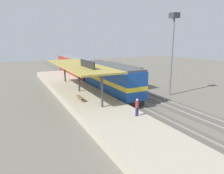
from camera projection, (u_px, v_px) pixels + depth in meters
ground_plane at (120, 92)px, 32.50m from camera, size 120.00×120.00×0.00m
track_near at (108, 93)px, 31.62m from camera, size 3.20×110.00×0.16m
track_far at (134, 90)px, 33.64m from camera, size 3.20×110.00×0.16m
platform at (79, 94)px, 29.51m from camera, size 6.00×44.00×0.90m
station_canopy at (79, 66)px, 28.52m from camera, size 5.20×18.00×4.70m
platform_bench at (80, 97)px, 24.62m from camera, size 0.44×1.70×0.50m
locomotive at (111, 79)px, 30.39m from camera, size 2.93×14.43×4.44m
passenger_carriage_single at (75, 66)px, 46.09m from camera, size 2.90×20.00×4.24m
freight_car at (118, 74)px, 37.75m from camera, size 2.80×12.00×3.54m
light_mast at (173, 37)px, 28.95m from camera, size 1.10×1.10×11.70m
person_waiting at (137, 106)px, 19.59m from camera, size 0.34×0.34×1.71m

